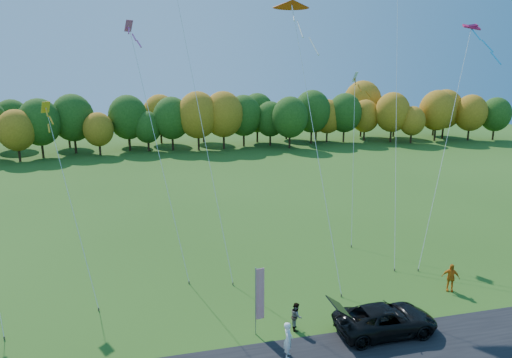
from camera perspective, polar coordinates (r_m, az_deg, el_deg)
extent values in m
plane|color=#295215|center=(26.29, 3.25, -18.19)|extent=(160.00, 160.00, 0.00)
imported|color=black|center=(26.50, 15.89, -16.53)|extent=(5.53, 2.55, 1.54)
imported|color=white|center=(23.75, 4.03, -19.41)|extent=(0.64, 0.79, 1.86)
imported|color=gray|center=(25.95, 5.05, -16.68)|extent=(0.71, 0.85, 1.55)
imported|color=orange|center=(32.08, 23.14, -11.26)|extent=(1.15, 0.93, 1.83)
cylinder|color=#999999|center=(24.83, -0.05, -15.07)|extent=(0.06, 0.06, 3.87)
cube|color=red|center=(24.72, 0.49, -14.19)|extent=(0.48, 0.08, 2.90)
cube|color=navy|center=(24.25, 0.48, -11.93)|extent=(0.48, 0.07, 0.75)
cylinder|color=#4C3F33|center=(30.67, -2.90, -12.95)|extent=(0.08, 0.08, 0.20)
cylinder|color=#4C3F33|center=(33.94, 16.93, -10.80)|extent=(0.08, 0.08, 0.20)
cylinder|color=#4C3F33|center=(29.74, 10.62, -14.11)|extent=(0.08, 0.08, 0.20)
cone|color=#C53B0C|center=(35.66, 4.50, 21.01)|extent=(2.76, 2.11, 3.02)
cylinder|color=#4C3F33|center=(34.43, 19.61, -10.65)|extent=(0.08, 0.08, 0.20)
cube|color=#C6164C|center=(40.72, 25.34, 16.78)|extent=(2.72, 0.96, 1.07)
cylinder|color=#4C3F33|center=(29.29, -19.07, -15.15)|extent=(0.08, 0.08, 0.20)
cube|color=gold|center=(33.05, -24.81, 8.15)|extent=(1.24, 1.24, 1.47)
cylinder|color=#4C3F33|center=(28.56, -28.95, -17.02)|extent=(0.08, 0.08, 0.20)
cylinder|color=#4C3F33|center=(37.22, 11.83, -8.22)|extent=(0.08, 0.08, 0.20)
cube|color=silver|center=(39.95, 12.27, 12.38)|extent=(1.38, 1.38, 1.64)
cylinder|color=#4C3F33|center=(31.12, -8.37, -12.67)|extent=(0.08, 0.08, 0.20)
cube|color=#C4416B|center=(33.82, -15.63, 17.95)|extent=(1.29, 1.29, 1.53)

